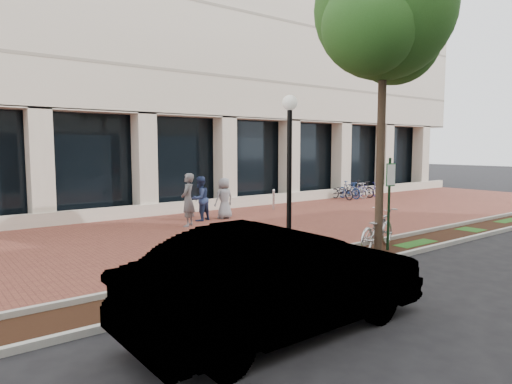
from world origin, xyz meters
TOP-DOWN VIEW (x-y plane):
  - ground at (0.00, 0.00)m, footprint 120.00×120.00m
  - brick_plaza at (0.00, 0.00)m, footprint 40.00×9.00m
  - planting_strip at (0.00, -5.25)m, footprint 40.00×1.50m
  - curb_plaza_side at (0.00, -4.50)m, footprint 40.00×0.12m
  - curb_street_side at (0.00, -6.00)m, footprint 40.00×0.12m
  - near_office_building at (0.00, 10.47)m, footprint 40.00×12.12m
  - parking_sign at (0.50, -5.31)m, footprint 0.34×0.07m
  - lamppost at (-2.64, -4.74)m, footprint 0.36×0.36m
  - street_tree at (0.38, -5.08)m, footprint 4.41×3.67m
  - locked_bicycle at (0.42, -4.98)m, footprint 2.21×1.25m
  - pedestrian_left at (-1.96, 1.39)m, footprint 0.82×0.81m
  - pedestrian_mid at (-0.98, 2.19)m, footprint 1.00×0.88m
  - pedestrian_right at (0.04, 2.06)m, footprint 0.82×0.55m
  - bollard at (3.21, 2.82)m, footprint 0.12×0.12m
  - bike_rack_cluster at (9.91, 3.71)m, footprint 2.95×1.71m
  - sedan_near_curb at (-5.41, -7.66)m, footprint 5.00×1.76m

SIDE VIEW (x-z plane):
  - ground at x=0.00m, z-range 0.00..0.00m
  - brick_plaza at x=0.00m, z-range 0.00..0.01m
  - planting_strip at x=0.00m, z-range 0.00..0.01m
  - curb_plaza_side at x=0.00m, z-range 0.00..0.12m
  - curb_street_side at x=0.00m, z-range 0.00..0.12m
  - bike_rack_cluster at x=9.91m, z-range -0.03..0.93m
  - bollard at x=3.21m, z-range 0.01..0.95m
  - locked_bicycle at x=0.42m, z-range 0.00..1.10m
  - pedestrian_right at x=0.04m, z-range 0.00..1.63m
  - sedan_near_curb at x=-5.41m, z-range 0.00..1.64m
  - pedestrian_mid at x=-0.98m, z-range 0.00..1.72m
  - pedestrian_left at x=-1.96m, z-range 0.00..1.91m
  - parking_sign at x=0.50m, z-range 0.34..2.88m
  - lamppost at x=-2.64m, z-range 0.27..4.31m
  - street_tree at x=0.38m, z-range 2.06..10.33m
  - near_office_building at x=0.00m, z-range 2.05..18.05m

